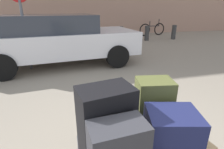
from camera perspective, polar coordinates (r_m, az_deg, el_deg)
The scene contains 9 objects.
suitcase_black_front_right at distance 1.44m, azimuth -1.93°, elevation -17.43°, with size 0.40×0.27×0.72m, color black.
suitcase_olive_center at distance 1.78m, azimuth 13.04°, elevation -11.34°, with size 0.32×0.25×0.64m, color #4C5128.
duffel_bag_navy_topmost_pile at distance 1.48m, azimuth 18.87°, elevation -16.14°, with size 0.38×0.33×0.27m, color #191E47.
parked_car at distance 5.37m, azimuth -16.87°, elevation 11.06°, with size 4.45×2.24×1.42m.
bicycle_leaning at distance 11.28m, azimuth 12.93°, elevation 14.14°, with size 1.75×0.32×0.96m.
bollard_kerb_near at distance 8.94m, azimuth 2.87°, elevation 12.97°, with size 0.23×0.23×0.74m, color #383838.
bollard_kerb_mid at distance 9.45m, azimuth 11.27°, elevation 13.03°, with size 0.23×0.23×0.74m, color #383838.
bollard_kerb_far at distance 10.21m, azimuth 19.44°, elevation 12.83°, with size 0.23×0.23×0.74m, color #383838.
no_parking_sign at distance 5.19m, azimuth -27.09°, elevation 16.29°, with size 0.49×0.15×2.21m.
Camera 1 is at (-0.58, -1.10, 1.59)m, focal length 28.13 mm.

